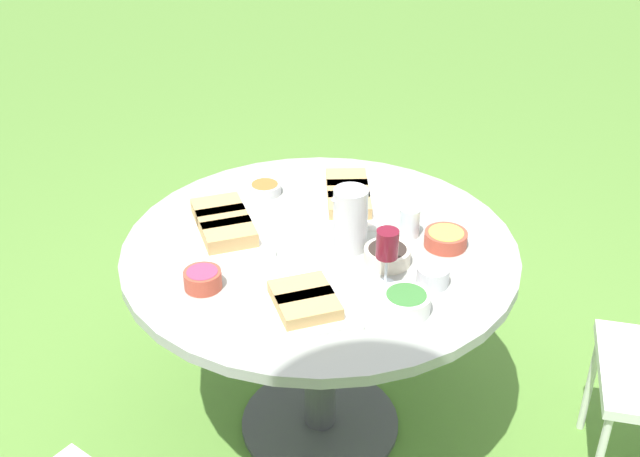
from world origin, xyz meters
name	(u,v)px	position (x,y,z in m)	size (l,w,h in m)	color
ground_plane	(320,423)	(0.00, 0.00, 0.00)	(40.00, 40.00, 0.00)	#5B8C38
dining_table	(320,278)	(0.00, 0.00, 0.64)	(1.24, 1.24, 0.77)	#4C4C51
water_pitcher	(350,219)	(-0.09, 0.03, 0.87)	(0.11, 0.11, 0.20)	silver
wine_glass	(387,247)	(-0.14, 0.25, 0.90)	(0.06, 0.06, 0.18)	silver
platter_bread_main	(348,196)	(-0.15, -0.24, 0.80)	(0.27, 0.40, 0.06)	white
platter_charcuterie	(303,300)	(0.11, 0.31, 0.79)	(0.29, 0.37, 0.06)	white
platter_sandwich_side	(224,226)	(0.29, -0.13, 0.80)	(0.28, 0.39, 0.07)	white
bowl_fries	(446,238)	(-0.38, 0.08, 0.80)	(0.13, 0.13, 0.05)	#B74733
bowl_salad	(406,302)	(-0.16, 0.38, 0.80)	(0.14, 0.14, 0.06)	white
bowl_olives	(387,255)	(-0.18, 0.14, 0.80)	(0.14, 0.14, 0.05)	beige
bowl_dip_red	(203,278)	(0.38, 0.16, 0.80)	(0.11, 0.11, 0.06)	#B74733
bowl_dip_cream	(433,275)	(-0.28, 0.27, 0.80)	(0.09, 0.09, 0.06)	silver
bowl_roasted_veg	(265,188)	(0.12, -0.37, 0.79)	(0.11, 0.11, 0.04)	silver
cup_water_near	(410,223)	(-0.29, 0.00, 0.82)	(0.06, 0.06, 0.10)	silver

